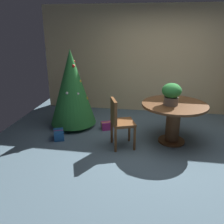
{
  "coord_description": "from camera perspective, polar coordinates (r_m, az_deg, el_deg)",
  "views": [
    {
      "loc": [
        -0.26,
        -3.88,
        2.09
      ],
      "look_at": [
        -0.92,
        0.17,
        0.62
      ],
      "focal_mm": 38.41,
      "sensor_mm": 36.0,
      "label": 1
    }
  ],
  "objects": [
    {
      "name": "ground_plane",
      "position": [
        4.42,
        11.69,
        -9.0
      ],
      "size": [
        6.6,
        6.6,
        0.0
      ],
      "primitive_type": "plane",
      "color": "slate"
    },
    {
      "name": "back_wall_panel",
      "position": [
        6.14,
        11.93,
        11.89
      ],
      "size": [
        6.0,
        0.1,
        2.6
      ],
      "primitive_type": "cube",
      "color": "beige",
      "rests_on": "ground_plane"
    },
    {
      "name": "round_dining_table",
      "position": [
        4.57,
        14.45,
        -0.82
      ],
      "size": [
        1.19,
        1.19,
        0.77
      ],
      "color": "brown",
      "rests_on": "ground_plane"
    },
    {
      "name": "flower_vase",
      "position": [
        4.36,
        13.97,
        4.44
      ],
      "size": [
        0.35,
        0.35,
        0.39
      ],
      "color": "#665B51",
      "rests_on": "round_dining_table"
    },
    {
      "name": "wooden_chair_left_near",
      "position": [
        4.26,
        1.74,
        -2.01
      ],
      "size": [
        0.5,
        0.52,
        0.91
      ],
      "color": "brown",
      "rests_on": "ground_plane"
    },
    {
      "name": "holiday_tree",
      "position": [
        5.15,
        -9.53,
        5.8
      ],
      "size": [
        0.98,
        0.98,
        1.67
      ],
      "color": "brown",
      "rests_on": "ground_plane"
    },
    {
      "name": "gift_box_blue",
      "position": [
        4.83,
        -12.54,
        -5.27
      ],
      "size": [
        0.28,
        0.33,
        0.18
      ],
      "color": "#1E569E",
      "rests_on": "ground_plane"
    },
    {
      "name": "gift_box_purple",
      "position": [
        5.15,
        -1.24,
        -3.28
      ],
      "size": [
        0.28,
        0.25,
        0.16
      ],
      "color": "#9E287A",
      "rests_on": "ground_plane"
    }
  ]
}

